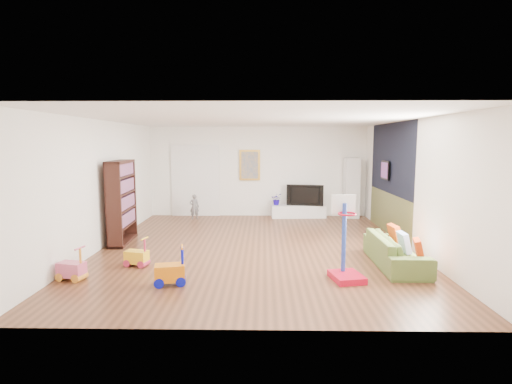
{
  "coord_description": "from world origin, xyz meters",
  "views": [
    {
      "loc": [
        0.16,
        -8.29,
        2.24
      ],
      "look_at": [
        0.0,
        0.4,
        1.15
      ],
      "focal_mm": 28.0,
      "sensor_mm": 36.0,
      "label": 1
    }
  ],
  "objects_px": {
    "basketball_hoop": "(348,238)",
    "bookshelf": "(122,202)",
    "sofa": "(396,251)",
    "media_console": "(298,211)"
  },
  "relations": [
    {
      "from": "basketball_hoop",
      "to": "sofa",
      "type": "bearing_deg",
      "value": 25.92
    },
    {
      "from": "bookshelf",
      "to": "basketball_hoop",
      "type": "distance_m",
      "value": 5.13
    },
    {
      "from": "basketball_hoop",
      "to": "bookshelf",
      "type": "bearing_deg",
      "value": 140.56
    },
    {
      "from": "media_console",
      "to": "sofa",
      "type": "relative_size",
      "value": 0.85
    },
    {
      "from": "bookshelf",
      "to": "basketball_hoop",
      "type": "relative_size",
      "value": 1.32
    },
    {
      "from": "sofa",
      "to": "media_console",
      "type": "bearing_deg",
      "value": 17.05
    },
    {
      "from": "bookshelf",
      "to": "basketball_hoop",
      "type": "height_order",
      "value": "bookshelf"
    },
    {
      "from": "sofa",
      "to": "basketball_hoop",
      "type": "relative_size",
      "value": 1.34
    },
    {
      "from": "media_console",
      "to": "basketball_hoop",
      "type": "bearing_deg",
      "value": -90.12
    },
    {
      "from": "media_console",
      "to": "basketball_hoop",
      "type": "height_order",
      "value": "basketball_hoop"
    }
  ]
}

